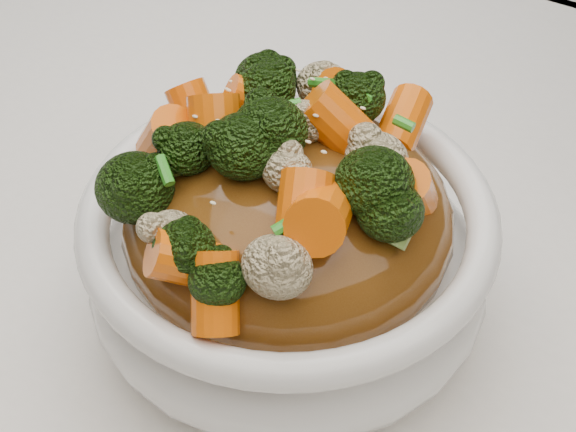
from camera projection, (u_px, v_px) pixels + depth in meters
The scene contains 8 objects.
tablecloth at pixel (264, 304), 0.52m from camera, with size 1.20×0.80×0.04m, color white.
bowl at pixel (288, 260), 0.46m from camera, with size 0.21×0.21×0.08m, color white, non-canonical shape.
sauce_base at pixel (288, 220), 0.44m from camera, with size 0.17×0.17×0.09m, color #5E3510.
carrots at pixel (288, 124), 0.40m from camera, with size 0.17×0.17×0.05m, color #EF6207, non-canonical shape.
broccoli at pixel (288, 126), 0.40m from camera, with size 0.17×0.17×0.04m, color black, non-canonical shape.
cauliflower at pixel (288, 129), 0.40m from camera, with size 0.17×0.17×0.03m, color #CCBA8B, non-canonical shape.
scallions at pixel (288, 123), 0.40m from camera, with size 0.12×0.12×0.02m, color #2D8D20, non-canonical shape.
sesame_seeds at pixel (288, 123), 0.40m from camera, with size 0.15×0.15×0.01m, color beige, non-canonical shape.
Camera 1 is at (0.19, -0.28, 1.12)m, focal length 55.00 mm.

